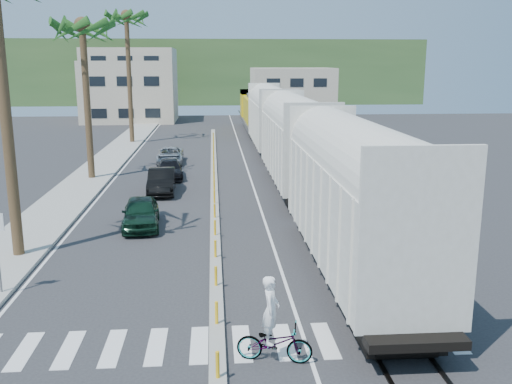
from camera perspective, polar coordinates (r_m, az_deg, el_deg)
ground at (r=18.48m, az=-3.97°, el=-12.06°), size 140.00×140.00×0.00m
sidewalk at (r=43.31m, az=-15.56°, el=2.11°), size 3.00×90.00×0.15m
rails at (r=45.71m, az=2.04°, el=3.06°), size 1.56×100.00×0.06m
median at (r=37.53m, az=-4.21°, el=0.97°), size 0.45×60.00×0.85m
crosswalk at (r=16.69m, az=-3.91°, el=-14.93°), size 14.00×2.20×0.01m
lane_markings at (r=42.54m, az=-7.13°, el=2.20°), size 9.42×90.00×0.01m
freight_train at (r=40.80m, az=2.78°, el=5.95°), size 3.00×60.94×5.85m
palm_trees at (r=40.41m, az=-16.56°, el=16.62°), size 3.50×37.20×13.75m
buildings at (r=88.73m, az=-8.60°, el=10.47°), size 38.00×27.00×10.00m
hillside at (r=116.79m, az=-4.41°, el=11.90°), size 80.00×20.00×12.00m
car_lead at (r=27.97m, az=-11.44°, el=-2.03°), size 2.44×4.55×1.45m
car_second at (r=35.12m, az=-9.42°, el=1.09°), size 1.86×4.58×1.48m
car_third at (r=39.60m, az=-8.64°, el=2.27°), size 2.49×4.59×1.24m
car_rear at (r=45.79m, az=-8.59°, el=3.67°), size 2.22×4.48×1.22m
cyclist at (r=15.49m, az=1.77°, el=-14.09°), size 1.60×2.33×2.40m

